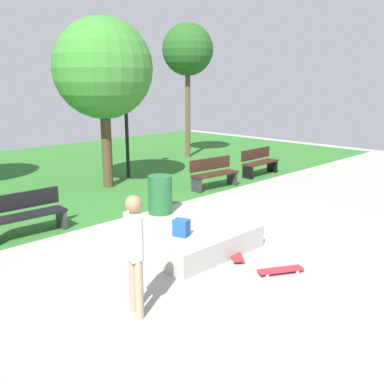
% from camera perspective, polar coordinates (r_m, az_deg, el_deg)
% --- Properties ---
extents(ground_plane, '(28.00, 28.00, 0.00)m').
position_cam_1_polar(ground_plane, '(9.96, 0.80, -4.53)').
color(ground_plane, '#9E9993').
extents(grass_lawn, '(26.60, 12.24, 0.01)m').
position_cam_1_polar(grass_lawn, '(16.25, -19.68, 2.07)').
color(grass_lawn, '#2D6B28').
rests_on(grass_lawn, ground_plane).
extents(concrete_ledge, '(2.23, 1.06, 0.43)m').
position_cam_1_polar(concrete_ledge, '(8.41, 1.84, -6.63)').
color(concrete_ledge, '#A8A59E').
rests_on(concrete_ledge, ground_plane).
extents(backpack_on_ledge, '(0.28, 0.33, 0.32)m').
position_cam_1_polar(backpack_on_ledge, '(8.11, -1.39, -4.63)').
color(backpack_on_ledge, '#1E4C8C').
rests_on(backpack_on_ledge, concrete_ledge).
extents(skater_performing_trick, '(0.29, 0.41, 1.74)m').
position_cam_1_polar(skater_performing_trick, '(6.08, -7.39, -6.97)').
color(skater_performing_trick, tan).
rests_on(skater_performing_trick, ground_plane).
extents(skateboard_by_ledge, '(0.67, 0.74, 0.08)m').
position_cam_1_polar(skateboard_by_ledge, '(8.37, 5.63, -7.91)').
color(skateboard_by_ledge, '#A5262D').
rests_on(skateboard_by_ledge, ground_plane).
extents(skateboard_spare, '(0.79, 0.57, 0.08)m').
position_cam_1_polar(skateboard_spare, '(7.79, 11.38, -9.86)').
color(skateboard_spare, '#A5262D').
rests_on(skateboard_spare, ground_plane).
extents(park_bench_far_right, '(1.62, 0.55, 0.91)m').
position_cam_1_polar(park_bench_far_right, '(9.98, -20.62, -2.56)').
color(park_bench_far_right, black).
rests_on(park_bench_far_right, ground_plane).
extents(park_bench_center_lawn, '(1.61, 0.50, 0.91)m').
position_cam_1_polar(park_bench_center_lawn, '(15.43, 8.66, 3.94)').
color(park_bench_center_lawn, '#331E14').
rests_on(park_bench_center_lawn, ground_plane).
extents(park_bench_near_path, '(1.64, 0.62, 0.91)m').
position_cam_1_polar(park_bench_near_path, '(13.41, 2.79, 2.52)').
color(park_bench_near_path, '#331E14').
rests_on(park_bench_near_path, ground_plane).
extents(tree_tall_oak, '(2.91, 2.91, 4.99)m').
position_cam_1_polar(tree_tall_oak, '(13.54, -11.44, 15.30)').
color(tree_tall_oak, '#4C3823').
rests_on(tree_tall_oak, grass_lawn).
extents(tree_broad_elm, '(2.07, 2.07, 5.44)m').
position_cam_1_polar(tree_broad_elm, '(18.74, -0.56, 17.82)').
color(tree_broad_elm, brown).
rests_on(tree_broad_elm, grass_lawn).
extents(lamp_post, '(0.28, 0.28, 4.54)m').
position_cam_1_polar(lamp_post, '(14.80, -8.60, 12.30)').
color(lamp_post, black).
rests_on(lamp_post, ground_plane).
extents(trash_bin, '(0.60, 0.60, 0.95)m').
position_cam_1_polar(trash_bin, '(10.88, -4.14, -0.33)').
color(trash_bin, '#1E592D').
rests_on(trash_bin, ground_plane).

